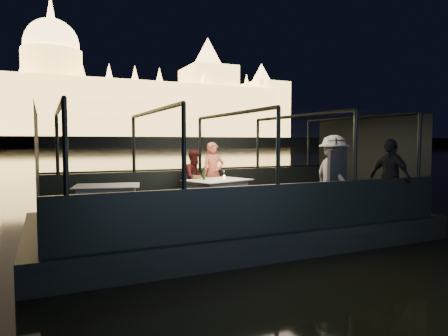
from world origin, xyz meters
name	(u,v)px	position (x,y,z in m)	size (l,w,h in m)	color
river_water	(65,152)	(0.00, 80.00, 0.00)	(500.00, 500.00, 0.00)	black
boat_hull	(231,236)	(0.00, 0.00, 0.00)	(8.60, 4.40, 1.00)	black
boat_deck	(231,215)	(0.00, 0.00, 0.48)	(8.00, 4.00, 0.04)	black
gunwale_port	(200,186)	(0.00, 2.00, 0.95)	(8.00, 0.08, 0.90)	black
gunwale_starboard	(278,209)	(0.00, -2.00, 0.95)	(8.00, 0.08, 0.90)	black
cabin_glass_port	(200,144)	(0.00, 2.00, 2.10)	(8.00, 0.02, 1.40)	#99B2B2
cabin_glass_starboard	(278,146)	(0.00, -2.00, 2.10)	(8.00, 0.02, 1.40)	#99B2B2
cabin_roof_glass	(231,114)	(0.00, 0.00, 2.80)	(8.00, 4.00, 0.02)	#99B2B2
end_wall_fore	(38,170)	(-4.00, 0.00, 1.65)	(0.02, 4.00, 2.30)	black
end_wall_aft	(366,161)	(4.00, 0.00, 1.65)	(0.02, 4.00, 2.30)	black
canopy_ribs	(231,165)	(0.00, 0.00, 1.65)	(8.00, 4.00, 2.30)	black
embankment	(53,144)	(0.00, 210.00, 1.00)	(400.00, 140.00, 6.00)	#423D33
parliament_building	(52,77)	(0.00, 175.00, 29.00)	(220.00, 32.00, 60.00)	#F2D18C
dining_table_central	(218,195)	(-0.10, 0.55, 0.89)	(1.45, 1.05, 0.77)	silver
dining_table_aft	(107,201)	(-2.65, 0.71, 0.89)	(1.38, 1.00, 0.73)	silver
chair_port_left	(191,190)	(-0.49, 1.39, 0.95)	(0.39, 0.39, 0.84)	black
chair_port_right	(213,188)	(0.17, 1.50, 0.95)	(0.39, 0.39, 0.83)	black
coat_stand	(335,178)	(1.82, -1.40, 1.40)	(0.49, 0.39, 1.75)	black
person_woman_coral	(213,176)	(0.19, 1.53, 1.25)	(0.60, 0.40, 1.66)	#DE6850
person_man_maroon	(195,177)	(-0.27, 1.64, 1.25)	(0.70, 0.54, 1.46)	#401312
passenger_stripe	(333,179)	(1.97, -1.15, 1.35)	(1.18, 0.67, 1.83)	white
passenger_dark	(390,179)	(3.14, -1.64, 1.35)	(1.03, 0.43, 1.75)	black
wine_bottle	(204,174)	(-0.42, 0.62, 1.42)	(0.07, 0.07, 0.32)	#163C1A
bread_basket	(197,177)	(-0.50, 0.89, 1.31)	(0.21, 0.21, 0.09)	olive
amber_candle	(224,177)	(0.13, 0.69, 1.31)	(0.06, 0.06, 0.08)	yellow
plate_near	(232,178)	(0.31, 0.58, 1.27)	(0.24, 0.24, 0.02)	white
plate_far	(198,178)	(-0.44, 0.96, 1.27)	(0.23, 0.23, 0.01)	silver
wine_glass_white	(203,176)	(-0.44, 0.62, 1.36)	(0.06, 0.06, 0.17)	silver
wine_glass_red	(224,174)	(0.25, 0.97, 1.36)	(0.06, 0.06, 0.18)	silver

